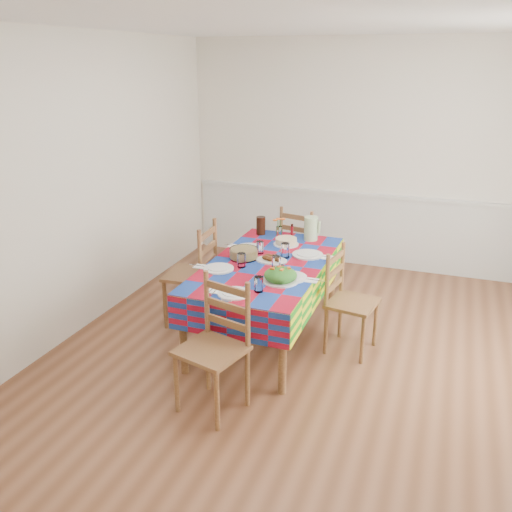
{
  "coord_description": "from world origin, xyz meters",
  "views": [
    {
      "loc": [
        0.94,
        -3.99,
        2.44
      ],
      "look_at": [
        -0.6,
        0.18,
        0.82
      ],
      "focal_mm": 38.0,
      "sensor_mm": 36.0,
      "label": 1
    }
  ],
  "objects_px": {
    "meat_platter": "(271,259)",
    "chair_near": "(215,347)",
    "chair_left": "(194,275)",
    "tea_pitcher": "(261,226)",
    "dining_table": "(267,271)",
    "chair_far": "(301,249)",
    "chair_right": "(348,302)",
    "green_pitcher": "(311,228)"
  },
  "relations": [
    {
      "from": "green_pitcher",
      "to": "chair_near",
      "type": "relative_size",
      "value": 0.24
    },
    {
      "from": "chair_far",
      "to": "chair_right",
      "type": "bearing_deg",
      "value": 134.54
    },
    {
      "from": "chair_near",
      "to": "chair_left",
      "type": "xyz_separation_m",
      "value": [
        -0.75,
        1.17,
        0.01
      ]
    },
    {
      "from": "dining_table",
      "to": "meat_platter",
      "type": "bearing_deg",
      "value": 65.59
    },
    {
      "from": "green_pitcher",
      "to": "tea_pitcher",
      "type": "height_order",
      "value": "green_pitcher"
    },
    {
      "from": "chair_right",
      "to": "chair_near",
      "type": "bearing_deg",
      "value": 157.4
    },
    {
      "from": "meat_platter",
      "to": "tea_pitcher",
      "type": "bearing_deg",
      "value": 116.67
    },
    {
      "from": "dining_table",
      "to": "green_pitcher",
      "type": "xyz_separation_m",
      "value": [
        0.2,
        0.77,
        0.2
      ]
    },
    {
      "from": "dining_table",
      "to": "chair_near",
      "type": "xyz_separation_m",
      "value": [
        0.01,
        -1.17,
        -0.16
      ]
    },
    {
      "from": "chair_left",
      "to": "chair_right",
      "type": "xyz_separation_m",
      "value": [
        1.48,
        0.0,
        -0.05
      ]
    },
    {
      "from": "chair_far",
      "to": "chair_near",
      "type": "bearing_deg",
      "value": 102.22
    },
    {
      "from": "chair_left",
      "to": "chair_right",
      "type": "bearing_deg",
      "value": 86.45
    },
    {
      "from": "dining_table",
      "to": "green_pitcher",
      "type": "distance_m",
      "value": 0.82
    },
    {
      "from": "tea_pitcher",
      "to": "chair_near",
      "type": "height_order",
      "value": "chair_near"
    },
    {
      "from": "meat_platter",
      "to": "chair_left",
      "type": "xyz_separation_m",
      "value": [
        -0.76,
        -0.05,
        -0.25
      ]
    },
    {
      "from": "meat_platter",
      "to": "chair_right",
      "type": "bearing_deg",
      "value": -3.32
    },
    {
      "from": "meat_platter",
      "to": "chair_near",
      "type": "bearing_deg",
      "value": -90.49
    },
    {
      "from": "green_pitcher",
      "to": "chair_near",
      "type": "bearing_deg",
      "value": -95.42
    },
    {
      "from": "chair_far",
      "to": "chair_right",
      "type": "xyz_separation_m",
      "value": [
        0.75,
        -1.17,
        -0.01
      ]
    },
    {
      "from": "chair_left",
      "to": "green_pitcher",
      "type": "bearing_deg",
      "value": 125.63
    },
    {
      "from": "dining_table",
      "to": "green_pitcher",
      "type": "bearing_deg",
      "value": 75.7
    },
    {
      "from": "dining_table",
      "to": "chair_right",
      "type": "height_order",
      "value": "chair_right"
    },
    {
      "from": "meat_platter",
      "to": "chair_left",
      "type": "distance_m",
      "value": 0.8
    },
    {
      "from": "dining_table",
      "to": "chair_far",
      "type": "relative_size",
      "value": 1.95
    },
    {
      "from": "dining_table",
      "to": "tea_pitcher",
      "type": "relative_size",
      "value": 9.96
    },
    {
      "from": "meat_platter",
      "to": "chair_far",
      "type": "relative_size",
      "value": 0.3
    },
    {
      "from": "tea_pitcher",
      "to": "chair_left",
      "type": "distance_m",
      "value": 0.92
    },
    {
      "from": "chair_right",
      "to": "green_pitcher",
      "type": "bearing_deg",
      "value": 44.9
    },
    {
      "from": "chair_far",
      "to": "green_pitcher",
      "type": "bearing_deg",
      "value": 128.59
    },
    {
      "from": "meat_platter",
      "to": "chair_near",
      "type": "relative_size",
      "value": 0.29
    },
    {
      "from": "tea_pitcher",
      "to": "chair_near",
      "type": "relative_size",
      "value": 0.19
    },
    {
      "from": "green_pitcher",
      "to": "chair_left",
      "type": "xyz_separation_m",
      "value": [
        -0.93,
        -0.77,
        -0.34
      ]
    },
    {
      "from": "meat_platter",
      "to": "chair_left",
      "type": "height_order",
      "value": "chair_left"
    },
    {
      "from": "dining_table",
      "to": "chair_far",
      "type": "bearing_deg",
      "value": 90.44
    },
    {
      "from": "chair_far",
      "to": "chair_right",
      "type": "distance_m",
      "value": 1.39
    },
    {
      "from": "chair_right",
      "to": "dining_table",
      "type": "bearing_deg",
      "value": 99.74
    },
    {
      "from": "chair_near",
      "to": "meat_platter",
      "type": "bearing_deg",
      "value": 104.31
    },
    {
      "from": "green_pitcher",
      "to": "chair_left",
      "type": "relative_size",
      "value": 0.23
    },
    {
      "from": "chair_near",
      "to": "chair_far",
      "type": "relative_size",
      "value": 1.04
    },
    {
      "from": "tea_pitcher",
      "to": "chair_far",
      "type": "xyz_separation_m",
      "value": [
        0.33,
        0.41,
        -0.35
      ]
    },
    {
      "from": "green_pitcher",
      "to": "chair_right",
      "type": "relative_size",
      "value": 0.26
    },
    {
      "from": "chair_left",
      "to": "tea_pitcher",
      "type": "bearing_deg",
      "value": 148.59
    }
  ]
}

